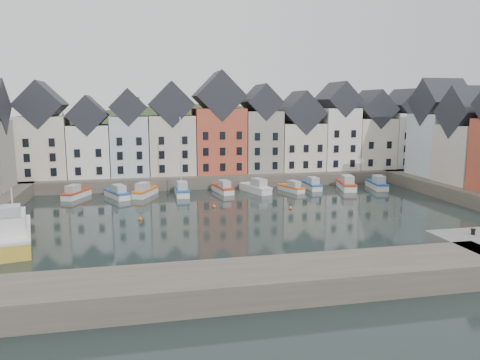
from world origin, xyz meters
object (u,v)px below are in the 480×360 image
object	(u,v)px
boat_a	(76,193)
large_vessel	(14,234)
boat_d	(182,190)
mooring_bollard	(473,231)

from	to	relation	value
boat_a	large_vessel	bearing A→B (deg)	-72.81
boat_a	large_vessel	distance (m)	24.78
boat_d	large_vessel	world-z (taller)	boat_d
boat_a	boat_d	xyz separation A→B (m)	(15.93, -1.28, 0.12)
large_vessel	mooring_bollard	xyz separation A→B (m)	(42.86, -11.84, 0.93)
boat_a	large_vessel	world-z (taller)	large_vessel
boat_a	mooring_bollard	xyz separation A→B (m)	(40.01, -36.45, 1.63)
boat_d	large_vessel	xyz separation A→B (m)	(-18.79, -23.32, 0.58)
boat_d	large_vessel	bearing A→B (deg)	-128.24
boat_a	mooring_bollard	size ratio (longest dim) A/B	11.10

